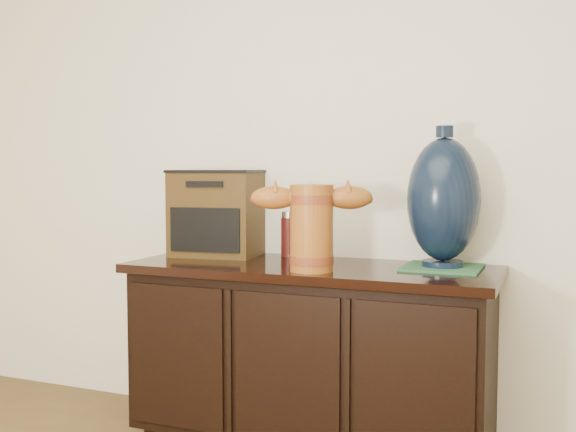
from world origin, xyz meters
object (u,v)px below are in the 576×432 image
at_px(terracotta_vessel, 312,222).
at_px(lamp_base, 444,200).
at_px(sideboard, 310,356).
at_px(spray_can, 289,234).
at_px(tv_radio, 218,213).

xyz_separation_m(terracotta_vessel, lamp_base, (0.44, 0.25, 0.08)).
distance_m(sideboard, spray_can, 0.54).
height_order(sideboard, spray_can, spray_can).
bearing_deg(terracotta_vessel, spray_can, 101.06).
height_order(terracotta_vessel, tv_radio, tv_radio).
height_order(sideboard, lamp_base, lamp_base).
height_order(tv_radio, spray_can, tv_radio).
relative_size(terracotta_vessel, lamp_base, 0.84).
bearing_deg(sideboard, terracotta_vessel, -68.48).
xyz_separation_m(sideboard, tv_radio, (-0.49, 0.13, 0.56)).
relative_size(lamp_base, spray_can, 2.72).
bearing_deg(tv_radio, lamp_base, -8.50).
bearing_deg(spray_can, lamp_base, -9.69).
xyz_separation_m(sideboard, lamp_base, (0.50, 0.10, 0.63)).
bearing_deg(tv_radio, terracotta_vessel, -34.04).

